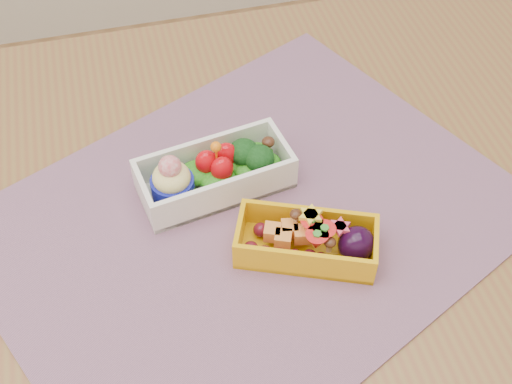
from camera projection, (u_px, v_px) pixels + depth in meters
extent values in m
cube|color=brown|center=(237.00, 242.00, 0.73)|extent=(1.20, 0.80, 0.04)
cylinder|color=brown|center=(462.00, 165.00, 1.32)|extent=(0.06, 0.06, 0.71)
cube|color=gray|center=(251.00, 219.00, 0.73)|extent=(0.68, 0.62, 0.00)
cube|color=white|center=(215.00, 174.00, 0.74)|extent=(0.18, 0.10, 0.05)
ellipsoid|color=green|center=(215.00, 178.00, 0.74)|extent=(0.17, 0.09, 0.02)
cylinder|color=#161DA6|center=(173.00, 189.00, 0.72)|extent=(0.05, 0.05, 0.03)
sphere|color=red|center=(170.00, 167.00, 0.70)|extent=(0.03, 0.03, 0.03)
ellipsoid|color=red|center=(207.00, 162.00, 0.73)|extent=(0.03, 0.02, 0.03)
ellipsoid|color=red|center=(222.00, 169.00, 0.72)|extent=(0.03, 0.02, 0.03)
ellipsoid|color=red|center=(226.00, 155.00, 0.74)|extent=(0.03, 0.02, 0.03)
sphere|color=orange|center=(216.00, 147.00, 0.71)|extent=(0.01, 0.01, 0.01)
ellipsoid|color=black|center=(244.00, 152.00, 0.74)|extent=(0.03, 0.03, 0.03)
ellipsoid|color=black|center=(259.00, 158.00, 0.73)|extent=(0.03, 0.03, 0.03)
ellipsoid|color=#3F2111|center=(268.00, 142.00, 0.75)|extent=(0.02, 0.02, 0.01)
cube|color=#E6A70B|center=(306.00, 241.00, 0.68)|extent=(0.16, 0.12, 0.04)
ellipsoid|color=#58101C|center=(277.00, 244.00, 0.68)|extent=(0.09, 0.06, 0.02)
cube|color=orange|center=(286.00, 233.00, 0.68)|extent=(0.05, 0.04, 0.02)
cone|color=red|center=(311.00, 227.00, 0.68)|extent=(0.03, 0.03, 0.02)
cone|color=red|center=(324.00, 236.00, 0.67)|extent=(0.03, 0.03, 0.02)
cone|color=red|center=(316.00, 241.00, 0.66)|extent=(0.03, 0.03, 0.02)
cylinder|color=yellow|center=(311.00, 215.00, 0.67)|extent=(0.03, 0.03, 0.01)
cylinder|color=#E53F5B|center=(340.00, 227.00, 0.67)|extent=(0.02, 0.02, 0.01)
ellipsoid|color=#3F2111|center=(295.00, 222.00, 0.68)|extent=(0.01, 0.01, 0.01)
ellipsoid|color=#3F2111|center=(329.00, 246.00, 0.66)|extent=(0.01, 0.01, 0.01)
ellipsoid|color=black|center=(356.00, 244.00, 0.67)|extent=(0.04, 0.04, 0.04)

